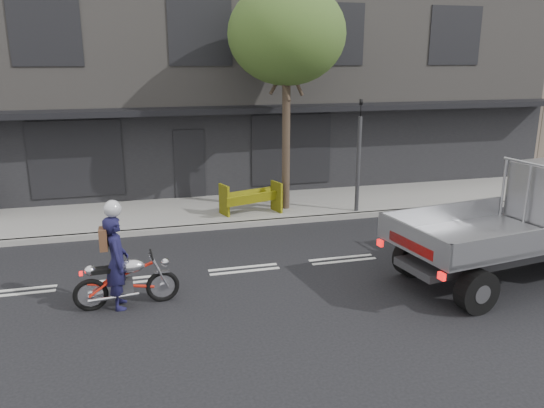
{
  "coord_description": "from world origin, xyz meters",
  "views": [
    {
      "loc": [
        -2.23,
        -11.0,
        4.64
      ],
      "look_at": [
        0.79,
        0.5,
        1.36
      ],
      "focal_mm": 35.0,
      "sensor_mm": 36.0,
      "label": 1
    }
  ],
  "objects": [
    {
      "name": "street_tree",
      "position": [
        2.2,
        4.2,
        5.28
      ],
      "size": [
        3.4,
        3.4,
        6.74
      ],
      "color": "#382B21",
      "rests_on": "ground"
    },
    {
      "name": "construction_barrier",
      "position": [
        1.03,
        3.65,
        0.63
      ],
      "size": [
        1.84,
        1.17,
        0.96
      ],
      "primitive_type": null,
      "rotation": [
        0.0,
        0.0,
        0.31
      ],
      "color": "#D6D20B",
      "rests_on": "sidewalk"
    },
    {
      "name": "motorcycle",
      "position": [
        -2.54,
        -1.2,
        0.53
      ],
      "size": [
        2.0,
        0.58,
        1.03
      ],
      "rotation": [
        0.0,
        0.0,
        0.05
      ],
      "color": "black",
      "rests_on": "ground"
    },
    {
      "name": "sidewalk",
      "position": [
        0.0,
        4.7,
        0.07
      ],
      "size": [
        32.0,
        3.2,
        0.15
      ],
      "primitive_type": "cube",
      "color": "gray",
      "rests_on": "ground"
    },
    {
      "name": "rider",
      "position": [
        -2.69,
        -1.2,
        0.91
      ],
      "size": [
        0.47,
        0.68,
        1.82
      ],
      "primitive_type": "imported",
      "rotation": [
        0.0,
        0.0,
        1.62
      ],
      "color": "#17153A",
      "rests_on": "ground"
    },
    {
      "name": "kerb",
      "position": [
        0.0,
        3.1,
        0.07
      ],
      "size": [
        32.0,
        0.2,
        0.15
      ],
      "primitive_type": "cube",
      "color": "gray",
      "rests_on": "ground"
    },
    {
      "name": "building_main",
      "position": [
        0.0,
        11.3,
        4.0
      ],
      "size": [
        26.0,
        10.0,
        8.0
      ],
      "primitive_type": "cube",
      "color": "slate",
      "rests_on": "ground"
    },
    {
      "name": "ground",
      "position": [
        0.0,
        0.0,
        0.0
      ],
      "size": [
        80.0,
        80.0,
        0.0
      ],
      "primitive_type": "plane",
      "color": "black",
      "rests_on": "ground"
    },
    {
      "name": "traffic_light_pole",
      "position": [
        4.2,
        3.35,
        1.65
      ],
      "size": [
        0.12,
        0.12,
        3.5
      ],
      "color": "#2D2D30",
      "rests_on": "ground"
    }
  ]
}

